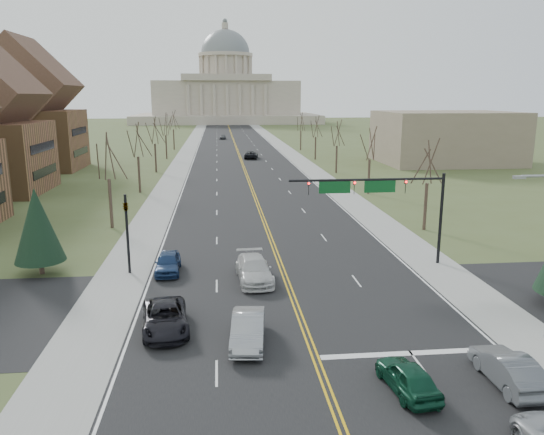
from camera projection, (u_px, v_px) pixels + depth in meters
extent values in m
plane|color=#465229|center=(312.00, 349.00, 27.83)|extent=(600.00, 600.00, 0.00)
cube|color=black|center=(237.00, 148.00, 134.48)|extent=(20.00, 380.00, 0.01)
cube|color=black|center=(296.00, 305.00, 33.64)|extent=(120.00, 14.00, 0.01)
cube|color=gray|center=(189.00, 149.00, 133.30)|extent=(4.00, 380.00, 0.03)
cube|color=gray|center=(283.00, 148.00, 135.66)|extent=(4.00, 380.00, 0.03)
cube|color=gold|center=(237.00, 148.00, 134.48)|extent=(0.42, 380.00, 0.01)
cube|color=silver|center=(198.00, 149.00, 133.52)|extent=(0.15, 380.00, 0.01)
cube|color=silver|center=(275.00, 148.00, 135.44)|extent=(0.15, 380.00, 0.01)
cube|color=silver|center=(411.00, 353.00, 27.35)|extent=(9.50, 0.50, 0.01)
cube|color=#BAAC9B|center=(227.00, 118.00, 269.78)|extent=(90.00, 60.00, 4.00)
cube|color=#BAAC9B|center=(226.00, 98.00, 267.54)|extent=(70.00, 40.00, 16.00)
cube|color=#BAAC9B|center=(227.00, 77.00, 245.53)|extent=(42.00, 3.00, 3.00)
cylinder|color=#BAAC9B|center=(226.00, 69.00, 264.40)|extent=(24.00, 24.00, 12.00)
cylinder|color=#BAAC9B|center=(225.00, 55.00, 262.88)|extent=(27.00, 27.00, 1.60)
ellipsoid|color=slate|center=(225.00, 53.00, 262.70)|extent=(24.00, 24.00, 22.80)
cylinder|color=#BAAC9B|center=(225.00, 26.00, 259.81)|extent=(3.20, 3.20, 3.00)
sphere|color=slate|center=(225.00, 21.00, 259.29)|extent=(2.40, 2.40, 2.40)
cylinder|color=black|center=(441.00, 219.00, 41.34)|extent=(0.24, 0.24, 7.20)
cylinder|color=black|center=(367.00, 180.00, 40.03)|extent=(12.00, 0.18, 0.18)
imported|color=black|center=(405.00, 186.00, 40.45)|extent=(0.35, 0.40, 1.10)
sphere|color=#FF0C0C|center=(406.00, 182.00, 40.23)|extent=(0.18, 0.18, 0.18)
imported|color=black|center=(354.00, 187.00, 40.06)|extent=(0.35, 0.40, 1.10)
sphere|color=#FF0C0C|center=(355.00, 183.00, 39.83)|extent=(0.18, 0.18, 0.18)
imported|color=black|center=(308.00, 188.00, 39.71)|extent=(0.35, 0.40, 1.10)
sphere|color=#FF0C0C|center=(309.00, 184.00, 39.49)|extent=(0.18, 0.18, 0.18)
cube|color=#0C4C1E|center=(380.00, 187.00, 40.25)|extent=(2.40, 0.12, 0.90)
cube|color=#0C4C1E|center=(335.00, 187.00, 39.91)|extent=(2.40, 0.12, 0.90)
cylinder|color=black|center=(127.00, 234.00, 39.11)|extent=(0.20, 0.20, 6.00)
imported|color=black|center=(126.00, 205.00, 38.62)|extent=(0.32, 0.36, 0.99)
cylinder|color=gray|center=(544.00, 176.00, 26.97)|extent=(2.40, 0.14, 0.14)
cube|color=gray|center=(519.00, 177.00, 26.85)|extent=(0.60, 0.25, 0.15)
cylinder|color=#32271D|center=(425.00, 207.00, 52.10)|extent=(0.32, 0.32, 4.68)
cylinder|color=#32271D|center=(111.00, 204.00, 52.90)|extent=(0.32, 0.32, 4.95)
cylinder|color=#32271D|center=(369.00, 177.00, 71.49)|extent=(0.32, 0.32, 4.68)
cylinder|color=#32271D|center=(139.00, 175.00, 72.29)|extent=(0.32, 0.32, 4.95)
cylinder|color=#32271D|center=(336.00, 159.00, 90.88)|extent=(0.32, 0.32, 4.68)
cylinder|color=#32271D|center=(156.00, 158.00, 91.68)|extent=(0.32, 0.32, 4.95)
cylinder|color=#32271D|center=(315.00, 148.00, 110.27)|extent=(0.32, 0.32, 4.68)
cylinder|color=#32271D|center=(166.00, 147.00, 111.07)|extent=(0.32, 0.32, 4.95)
cylinder|color=#32271D|center=(301.00, 140.00, 129.67)|extent=(0.32, 0.32, 4.68)
cylinder|color=#32271D|center=(174.00, 140.00, 130.46)|extent=(0.32, 0.32, 4.95)
cylinder|color=#32271D|center=(42.00, 267.00, 39.52)|extent=(0.36, 0.36, 1.00)
cone|color=black|center=(37.00, 225.00, 38.79)|extent=(3.64, 3.64, 5.50)
cube|color=black|center=(45.00, 171.00, 72.87)|extent=(0.10, 9.80, 1.20)
cube|color=black|center=(43.00, 147.00, 72.12)|extent=(0.10, 9.80, 1.20)
cube|color=brown|center=(31.00, 140.00, 94.66)|extent=(17.00, 14.00, 10.50)
cube|color=#4D3526|center=(25.00, 85.00, 92.53)|extent=(17.00, 14.28, 17.00)
cube|color=black|center=(81.00, 151.00, 95.97)|extent=(0.10, 9.80, 1.20)
cube|color=black|center=(79.00, 131.00, 95.15)|extent=(0.10, 9.80, 1.20)
cube|color=#786A55|center=(446.00, 137.00, 104.33)|extent=(25.00, 20.00, 10.00)
imported|color=#0D3D28|center=(408.00, 377.00, 23.67)|extent=(2.15, 4.30, 1.41)
imported|color=#56595E|center=(508.00, 369.00, 24.26)|extent=(1.67, 4.70, 1.54)
imported|color=gray|center=(248.00, 329.00, 28.27)|extent=(2.18, 5.03, 1.61)
imported|color=black|center=(165.00, 318.00, 29.87)|extent=(3.15, 5.68, 1.51)
imported|color=silver|center=(254.00, 270.00, 37.90)|extent=(2.69, 5.90, 1.67)
imported|color=navy|center=(168.00, 263.00, 39.72)|extent=(1.86, 4.49, 1.52)
imported|color=black|center=(251.00, 155.00, 112.34)|extent=(3.31, 5.93, 1.57)
imported|color=#4E5055|center=(223.00, 137.00, 162.07)|extent=(2.16, 4.22, 1.37)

